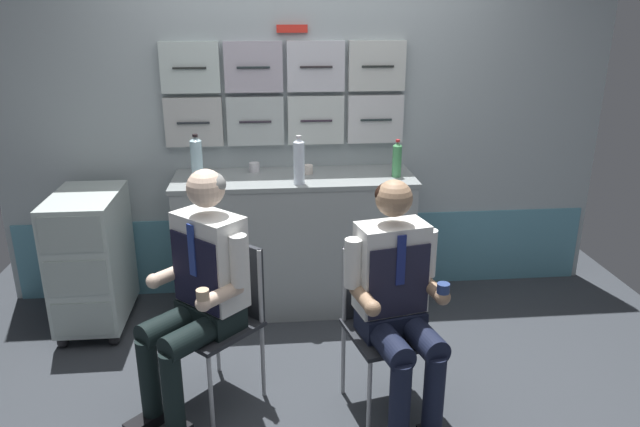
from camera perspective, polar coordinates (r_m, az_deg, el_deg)
name	(u,v)px	position (r m, az deg, el deg)	size (l,w,h in m)	color
ground	(327,401)	(3.33, 0.65, -17.64)	(4.80, 4.80, 0.04)	#32363C
galley_bulkhead	(305,145)	(4.13, -1.47, 6.58)	(4.20, 0.14, 2.15)	#A5B2B6
galley_counter	(295,242)	(4.04, -2.42, -2.78)	(1.58, 0.53, 0.93)	#969E9E
service_trolley	(92,257)	(4.04, -21.17, -3.95)	(0.40, 0.65, 0.89)	black
folding_chair_left	(225,304)	(3.15, -9.16, -8.62)	(0.57, 0.57, 0.85)	#A8AAAF
crew_member_left	(199,285)	(2.98, -11.63, -6.75)	(0.64, 0.65, 1.26)	black
folding_chair_right	(383,309)	(3.08, 6.07, -9.14)	(0.48, 0.48, 0.85)	#A8AAAF
crew_member_right	(398,297)	(2.88, 7.50, -7.97)	(0.49, 0.63, 1.23)	black
water_bottle_blue_cap	(299,161)	(3.68, -2.04, 5.07)	(0.07, 0.07, 0.31)	silver
sparkling_bottle_green	(397,159)	(3.88, 7.43, 5.20)	(0.06, 0.06, 0.25)	#4A9B5C
water_bottle_clear	(197,160)	(3.79, -11.80, 5.10)	(0.07, 0.07, 0.31)	silver
coffee_cup_white	(308,169)	(3.94, -1.18, 4.31)	(0.07, 0.07, 0.06)	beige
paper_cup_tan	(254,167)	(4.00, -6.35, 4.46)	(0.07, 0.07, 0.07)	silver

